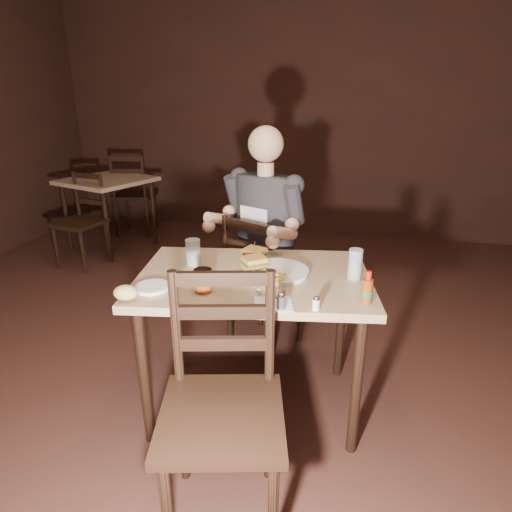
% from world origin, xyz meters
% --- Properties ---
extents(room_shell, '(7.00, 7.00, 7.00)m').
position_xyz_m(room_shell, '(0.00, 0.00, 1.40)').
color(room_shell, black).
rests_on(room_shell, ground).
extents(main_table, '(1.24, 0.94, 0.77)m').
position_xyz_m(main_table, '(0.24, 0.21, 0.68)').
color(main_table, tan).
rests_on(main_table, ground).
extents(bg_table, '(1.01, 1.01, 0.77)m').
position_xyz_m(bg_table, '(-1.91, 2.34, 0.68)').
color(bg_table, tan).
rests_on(bg_table, ground).
extents(chair_far, '(0.57, 0.59, 0.91)m').
position_xyz_m(chair_far, '(0.16, 0.83, 0.46)').
color(chair_far, black).
rests_on(chair_far, ground).
extents(chair_near, '(0.57, 0.60, 0.98)m').
position_xyz_m(chair_near, '(0.29, -0.47, 0.49)').
color(chair_near, black).
rests_on(chair_near, ground).
extents(bg_chair_far, '(0.53, 0.57, 0.97)m').
position_xyz_m(bg_chair_far, '(-1.91, 2.89, 0.48)').
color(bg_chair_far, black).
rests_on(bg_chair_far, ground).
extents(bg_chair_near, '(0.48, 0.51, 0.89)m').
position_xyz_m(bg_chair_near, '(-1.91, 1.79, 0.45)').
color(bg_chair_near, black).
rests_on(bg_chair_near, ground).
extents(diner, '(0.68, 0.62, 0.96)m').
position_xyz_m(diner, '(0.14, 0.78, 0.95)').
color(diner, '#2D2E32').
rests_on(diner, chair_far).
extents(dinner_plate, '(0.36, 0.36, 0.02)m').
position_xyz_m(dinner_plate, '(0.35, 0.24, 0.78)').
color(dinner_plate, white).
rests_on(dinner_plate, main_table).
extents(sandwich_left, '(0.13, 0.12, 0.10)m').
position_xyz_m(sandwich_left, '(0.21, 0.37, 0.84)').
color(sandwich_left, '#DCAF55').
rests_on(sandwich_left, dinner_plate).
extents(sandwich_right, '(0.14, 0.14, 0.10)m').
position_xyz_m(sandwich_right, '(0.24, 0.25, 0.84)').
color(sandwich_right, '#DCAF55').
rests_on(sandwich_right, dinner_plate).
extents(fries_pile, '(0.26, 0.20, 0.04)m').
position_xyz_m(fries_pile, '(0.32, 0.13, 0.81)').
color(fries_pile, '#F5D864').
rests_on(fries_pile, dinner_plate).
extents(ketchup_dollop, '(0.05, 0.05, 0.01)m').
position_xyz_m(ketchup_dollop, '(0.39, 0.19, 0.79)').
color(ketchup_dollop, maroon).
rests_on(ketchup_dollop, dinner_plate).
extents(glass_left, '(0.09, 0.09, 0.14)m').
position_xyz_m(glass_left, '(-0.09, 0.26, 0.84)').
color(glass_left, silver).
rests_on(glass_left, main_table).
extents(glass_right, '(0.08, 0.08, 0.15)m').
position_xyz_m(glass_right, '(0.72, 0.28, 0.84)').
color(glass_right, silver).
rests_on(glass_right, main_table).
extents(hot_sauce, '(0.05, 0.05, 0.14)m').
position_xyz_m(hot_sauce, '(0.78, 0.03, 0.84)').
color(hot_sauce, '#7A340E').
rests_on(hot_sauce, main_table).
extents(salt_shaker, '(0.04, 0.04, 0.05)m').
position_xyz_m(salt_shaker, '(0.58, -0.08, 0.80)').
color(salt_shaker, white).
rests_on(salt_shaker, main_table).
extents(pepper_shaker, '(0.04, 0.04, 0.07)m').
position_xyz_m(pepper_shaker, '(0.44, -0.11, 0.80)').
color(pepper_shaker, '#38332D').
rests_on(pepper_shaker, main_table).
extents(syrup_dispenser, '(0.10, 0.10, 0.11)m').
position_xyz_m(syrup_dispenser, '(0.07, -0.03, 0.82)').
color(syrup_dispenser, '#7A340E').
rests_on(syrup_dispenser, main_table).
extents(napkin, '(0.19, 0.18, 0.00)m').
position_xyz_m(napkin, '(0.40, -0.08, 0.77)').
color(napkin, white).
rests_on(napkin, main_table).
extents(knife, '(0.13, 0.21, 0.01)m').
position_xyz_m(knife, '(0.36, -0.06, 0.78)').
color(knife, silver).
rests_on(knife, napkin).
extents(fork, '(0.06, 0.17, 0.01)m').
position_xyz_m(fork, '(0.40, -0.02, 0.78)').
color(fork, silver).
rests_on(fork, napkin).
extents(side_plate, '(0.18, 0.18, 0.01)m').
position_xyz_m(side_plate, '(-0.16, -0.06, 0.78)').
color(side_plate, white).
rests_on(side_plate, main_table).
extents(bread_roll, '(0.12, 0.10, 0.06)m').
position_xyz_m(bread_roll, '(-0.21, -0.21, 0.81)').
color(bread_roll, tan).
rests_on(bread_roll, side_plate).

